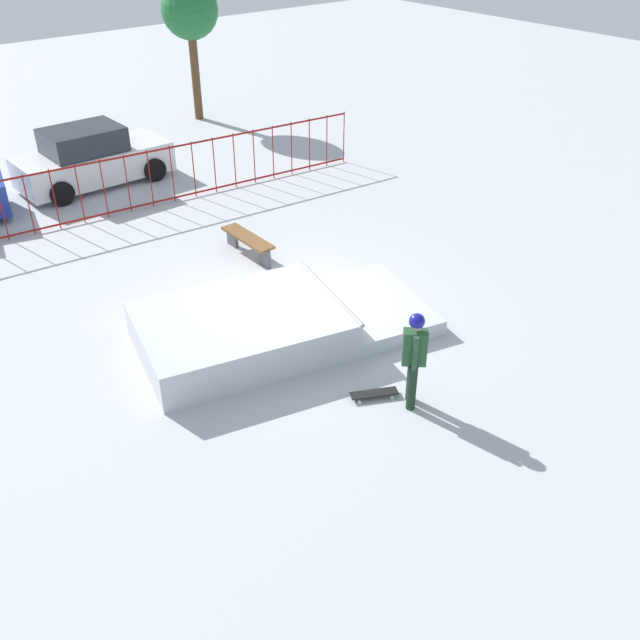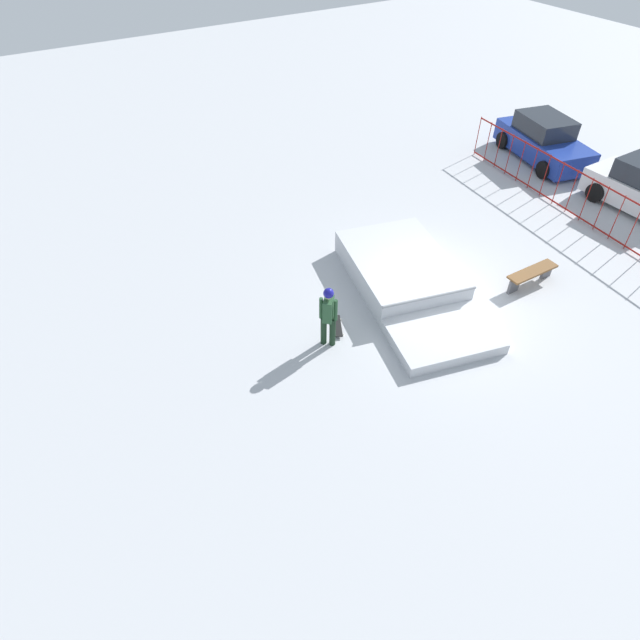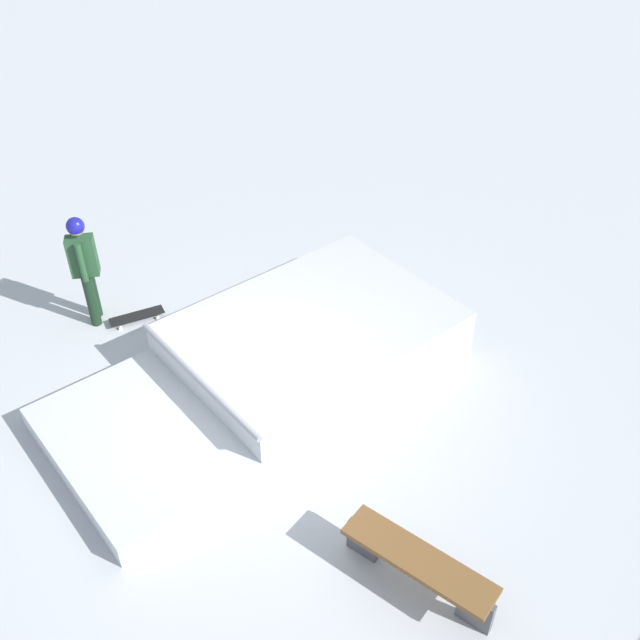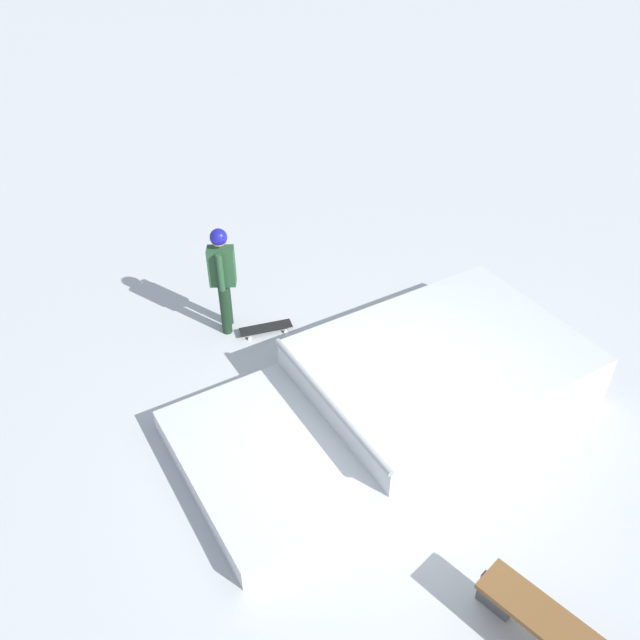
{
  "view_description": "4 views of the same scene",
  "coord_description": "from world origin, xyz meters",
  "px_view_note": "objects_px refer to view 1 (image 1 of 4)",
  "views": [
    {
      "loc": [
        -7.11,
        -9.49,
        7.37
      ],
      "look_at": [
        -0.7,
        -1.53,
        0.9
      ],
      "focal_mm": 39.79,
      "sensor_mm": 36.0,
      "label": 1
    },
    {
      "loc": [
        7.68,
        -8.36,
        9.29
      ],
      "look_at": [
        -0.16,
        -3.64,
        1.0
      ],
      "focal_mm": 29.85,
      "sensor_mm": 36.0,
      "label": 2
    },
    {
      "loc": [
        4.5,
        4.44,
        6.64
      ],
      "look_at": [
        -1.64,
        -0.21,
        0.6
      ],
      "focal_mm": 40.55,
      "sensor_mm": 36.0,
      "label": 3
    },
    {
      "loc": [
        4.25,
        3.31,
        6.25
      ],
      "look_at": [
        -0.59,
        -1.64,
        0.9
      ],
      "focal_mm": 36.62,
      "sensor_mm": 36.0,
      "label": 4
    }
  ],
  "objects_px": {
    "skater": "(414,353)",
    "parked_car_white": "(92,159)",
    "skateboard": "(374,393)",
    "skate_ramp": "(265,326)",
    "distant_tree": "(190,13)",
    "park_bench": "(248,241)"
  },
  "relations": [
    {
      "from": "skate_ramp",
      "to": "park_bench",
      "type": "distance_m",
      "value": 3.49
    },
    {
      "from": "skateboard",
      "to": "parked_car_white",
      "type": "relative_size",
      "value": 0.19
    },
    {
      "from": "skateboard",
      "to": "distant_tree",
      "type": "relative_size",
      "value": 0.18
    },
    {
      "from": "parked_car_white",
      "to": "skater",
      "type": "bearing_deg",
      "value": -91.42
    },
    {
      "from": "skate_ramp",
      "to": "skater",
      "type": "relative_size",
      "value": 3.4
    },
    {
      "from": "skater",
      "to": "parked_car_white",
      "type": "bearing_deg",
      "value": 132.47
    },
    {
      "from": "skater",
      "to": "parked_car_white",
      "type": "relative_size",
      "value": 0.42
    },
    {
      "from": "distant_tree",
      "to": "skateboard",
      "type": "bearing_deg",
      "value": -110.69
    },
    {
      "from": "skate_ramp",
      "to": "parked_car_white",
      "type": "relative_size",
      "value": 1.42
    },
    {
      "from": "skater",
      "to": "skateboard",
      "type": "xyz_separation_m",
      "value": [
        -0.34,
        0.5,
        -0.93
      ]
    },
    {
      "from": "park_bench",
      "to": "parked_car_white",
      "type": "xyz_separation_m",
      "value": [
        -0.86,
        6.33,
        0.37
      ]
    },
    {
      "from": "park_bench",
      "to": "distant_tree",
      "type": "xyz_separation_m",
      "value": [
        4.59,
        9.91,
        3.12
      ]
    },
    {
      "from": "skater",
      "to": "parked_car_white",
      "type": "distance_m",
      "value": 12.41
    },
    {
      "from": "skateboard",
      "to": "parked_car_white",
      "type": "xyz_separation_m",
      "value": [
        0.4,
        11.91,
        0.65
      ]
    },
    {
      "from": "skater",
      "to": "skateboard",
      "type": "relative_size",
      "value": 2.15
    },
    {
      "from": "park_bench",
      "to": "skater",
      "type": "bearing_deg",
      "value": -98.55
    },
    {
      "from": "skate_ramp",
      "to": "parked_car_white",
      "type": "distance_m",
      "value": 9.44
    },
    {
      "from": "skater",
      "to": "parked_car_white",
      "type": "height_order",
      "value": "skater"
    },
    {
      "from": "skater",
      "to": "park_bench",
      "type": "xyz_separation_m",
      "value": [
        0.91,
        6.07,
        -0.65
      ]
    },
    {
      "from": "distant_tree",
      "to": "parked_car_white",
      "type": "bearing_deg",
      "value": -146.69
    },
    {
      "from": "skate_ramp",
      "to": "skateboard",
      "type": "bearing_deg",
      "value": -67.14
    },
    {
      "from": "skate_ramp",
      "to": "parked_car_white",
      "type": "height_order",
      "value": "parked_car_white"
    }
  ]
}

